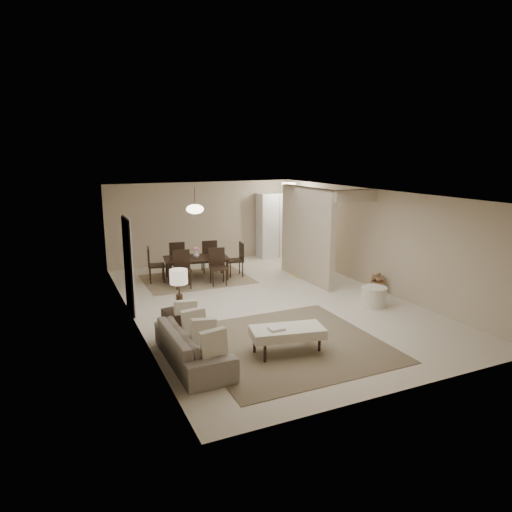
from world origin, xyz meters
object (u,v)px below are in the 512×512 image
pantry_cabinet (276,225)px  round_pouf (374,297)px  sofa (193,345)px  ottoman_bench (287,333)px  side_table (181,325)px  dining_table (197,269)px  wicker_basket (378,288)px

pantry_cabinet → round_pouf: bearing=-93.1°
sofa → ottoman_bench: sofa is taller
side_table → dining_table: dining_table is taller
side_table → sofa: bearing=-93.0°
sofa → dining_table: size_ratio=1.18×
sofa → ottoman_bench: (1.58, -0.30, 0.06)m
pantry_cabinet → side_table: size_ratio=3.59×
sofa → round_pouf: bearing=-78.0°
pantry_cabinet → wicker_basket: pantry_cabinet is taller
sofa → wicker_basket: 5.49m
ottoman_bench → pantry_cabinet: bearing=76.3°
wicker_basket → dining_table: (-3.64, 3.09, 0.15)m
round_pouf → dining_table: 4.81m
sofa → side_table: 0.95m
dining_table → ottoman_bench: bearing=-81.1°
pantry_cabinet → wicker_basket: 4.85m
ottoman_bench → dining_table: size_ratio=0.78×
sofa → side_table: bearing=-4.0°
pantry_cabinet → ottoman_bench: size_ratio=1.57×
side_table → dining_table: size_ratio=0.34×
wicker_basket → dining_table: size_ratio=0.20×
wicker_basket → dining_table: dining_table is taller
wicker_basket → pantry_cabinet: bearing=94.8°
pantry_cabinet → round_pouf: (-0.30, -5.47, -0.83)m
sofa → wicker_basket: sofa is taller
ottoman_bench → side_table: (-1.53, 1.25, -0.07)m
side_table → wicker_basket: 5.21m
pantry_cabinet → wicker_basket: (0.40, -4.74, -0.90)m
sofa → dining_table: bearing=-18.9°
round_pouf → wicker_basket: (0.70, 0.72, -0.07)m
round_pouf → pantry_cabinet: bearing=86.9°
ottoman_bench → dining_table: bearing=101.9°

